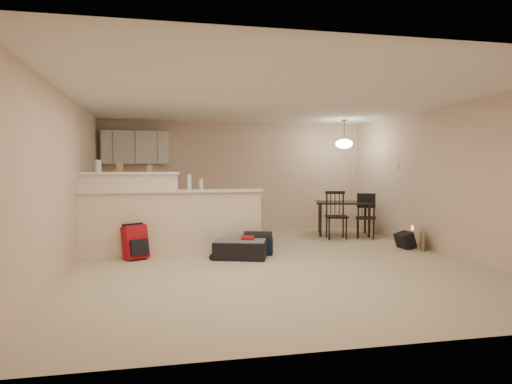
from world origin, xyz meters
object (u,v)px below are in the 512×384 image
object	(u,v)px
dining_table	(343,206)
dining_chair_near	(336,215)
navy_duffel	(258,246)
black_daypack	(405,241)
red_backpack	(135,242)
pendant_lamp	(344,143)
suitcase	(240,250)
dining_chair_far	(366,217)

from	to	relation	value
dining_table	dining_chair_near	world-z (taller)	dining_chair_near
navy_duffel	black_daypack	xyz separation A→B (m)	(2.73, 0.00, 0.01)
red_backpack	black_daypack	size ratio (longest dim) A/B	1.66
navy_duffel	pendant_lamp	bearing A→B (deg)	56.41
dining_chair_near	suitcase	world-z (taller)	dining_chair_near
dining_table	black_daypack	world-z (taller)	dining_table
pendant_lamp	red_backpack	bearing A→B (deg)	-157.38
dining_table	red_backpack	bearing A→B (deg)	-139.37
dining_chair_near	dining_chair_far	xyz separation A→B (m)	(0.63, -0.05, -0.04)
dining_chair_far	black_daypack	bearing A→B (deg)	-55.36
pendant_lamp	navy_duffel	size ratio (longest dim) A/B	1.27
dining_chair_far	navy_duffel	world-z (taller)	dining_chair_far
dining_chair_near	black_daypack	world-z (taller)	dining_chair_near
suitcase	navy_duffel	bearing A→B (deg)	56.15
black_daypack	pendant_lamp	bearing A→B (deg)	12.31
suitcase	black_daypack	distance (m)	3.10
suitcase	dining_chair_far	bearing A→B (deg)	45.64
dining_chair_far	black_daypack	size ratio (longest dim) A/B	2.79
dining_table	red_backpack	size ratio (longest dim) A/B	2.50
dining_chair_near	red_backpack	xyz separation A→B (m)	(-3.94, -1.31, -0.22)
black_daypack	dining_chair_far	bearing A→B (deg)	5.98
dining_table	black_daypack	xyz separation A→B (m)	(0.45, -1.79, -0.50)
black_daypack	dining_chair_near	bearing A→B (deg)	29.61
dining_chair_far	red_backpack	bearing A→B (deg)	-137.61
pendant_lamp	dining_chair_far	distance (m)	1.65
suitcase	dining_chair_near	bearing A→B (deg)	52.63
dining_table	dining_chair_near	bearing A→B (deg)	-108.57
dining_chair_near	dining_chair_far	size ratio (longest dim) A/B	1.08
dining_table	pendant_lamp	bearing A→B (deg)	108.01
dining_table	navy_duffel	world-z (taller)	dining_table
suitcase	red_backpack	distance (m)	1.69
navy_duffel	black_daypack	world-z (taller)	black_daypack
dining_table	suitcase	size ratio (longest dim) A/B	1.63
dining_table	suitcase	world-z (taller)	dining_table
dining_chair_far	suitcase	world-z (taller)	dining_chair_far
navy_duffel	black_daypack	size ratio (longest dim) A/B	1.50
red_backpack	navy_duffel	world-z (taller)	red_backpack
dining_table	red_backpack	xyz separation A→B (m)	(-4.29, -1.79, -0.37)
dining_chair_far	suitcase	distance (m)	3.31
suitcase	black_daypack	bearing A→B (deg)	22.92
pendant_lamp	red_backpack	world-z (taller)	pendant_lamp
black_daypack	navy_duffel	bearing A→B (deg)	88.29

